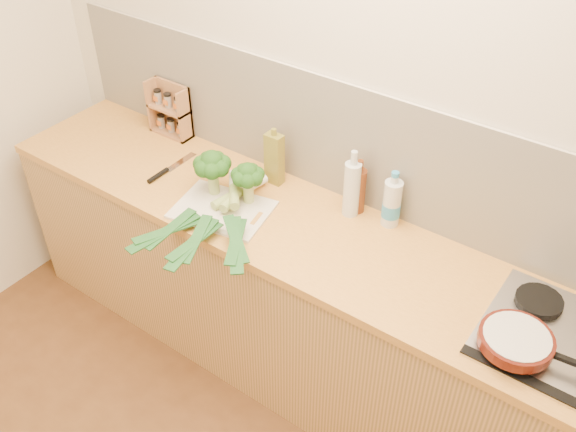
# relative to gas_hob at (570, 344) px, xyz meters

# --- Properties ---
(room_shell) EXTENTS (3.50, 3.50, 3.50)m
(room_shell) POSITION_rel_gas_hob_xyz_m (-1.02, 0.29, 0.26)
(room_shell) COLOR beige
(room_shell) RESTS_ON ground
(counter) EXTENTS (3.20, 0.62, 0.90)m
(counter) POSITION_rel_gas_hob_xyz_m (-1.02, 0.00, -0.46)
(counter) COLOR tan
(counter) RESTS_ON ground
(gas_hob) EXTENTS (0.58, 0.50, 0.04)m
(gas_hob) POSITION_rel_gas_hob_xyz_m (0.00, 0.00, 0.00)
(gas_hob) COLOR silver
(gas_hob) RESTS_ON counter
(chopping_board) EXTENTS (0.45, 0.37, 0.01)m
(chopping_board) POSITION_rel_gas_hob_xyz_m (-1.44, -0.11, -0.01)
(chopping_board) COLOR white
(chopping_board) RESTS_ON counter
(broccoli_left) EXTENTS (0.17, 0.17, 0.21)m
(broccoli_left) POSITION_rel_gas_hob_xyz_m (-1.55, -0.04, 0.14)
(broccoli_left) COLOR #AFC070
(broccoli_left) RESTS_ON chopping_board
(broccoli_right) EXTENTS (0.14, 0.15, 0.19)m
(broccoli_right) POSITION_rel_gas_hob_xyz_m (-1.38, 0.00, 0.13)
(broccoli_right) COLOR #AFC070
(broccoli_right) RESTS_ON chopping_board
(leek_front) EXTENTS (0.19, 0.72, 0.04)m
(leek_front) POSITION_rel_gas_hob_xyz_m (-1.46, -0.12, 0.02)
(leek_front) COLOR white
(leek_front) RESTS_ON chopping_board
(leek_mid) EXTENTS (0.19, 0.68, 0.04)m
(leek_mid) POSITION_rel_gas_hob_xyz_m (-1.40, -0.15, 0.04)
(leek_mid) COLOR white
(leek_mid) RESTS_ON chopping_board
(leek_back) EXTENTS (0.46, 0.53, 0.04)m
(leek_back) POSITION_rel_gas_hob_xyz_m (-1.35, -0.13, 0.06)
(leek_back) COLOR white
(leek_back) RESTS_ON chopping_board
(chefs_knife) EXTENTS (0.04, 0.31, 0.02)m
(chefs_knife) POSITION_rel_gas_hob_xyz_m (-1.84, -0.05, -0.01)
(chefs_knife) COLOR silver
(chefs_knife) RESTS_ON counter
(skillet) EXTENTS (0.36, 0.25, 0.04)m
(skillet) POSITION_rel_gas_hob_xyz_m (-0.15, -0.13, 0.05)
(skillet) COLOR #4C150C
(skillet) RESTS_ON gas_hob
(spice_rack) EXTENTS (0.23, 0.09, 0.27)m
(spice_rack) POSITION_rel_gas_hob_xyz_m (-2.06, 0.25, 0.10)
(spice_rack) COLOR #B17C4B
(spice_rack) RESTS_ON counter
(oil_tin) EXTENTS (0.08, 0.05, 0.28)m
(oil_tin) POSITION_rel_gas_hob_xyz_m (-1.39, 0.20, 0.11)
(oil_tin) COLOR olive
(oil_tin) RESTS_ON counter
(glass_bottle) EXTENTS (0.07, 0.07, 0.31)m
(glass_bottle) POSITION_rel_gas_hob_xyz_m (-0.99, 0.20, 0.12)
(glass_bottle) COLOR silver
(glass_bottle) RESTS_ON counter
(amber_bottle) EXTENTS (0.06, 0.06, 0.25)m
(amber_bottle) POSITION_rel_gas_hob_xyz_m (-0.97, 0.23, 0.09)
(amber_bottle) COLOR #5F2C12
(amber_bottle) RESTS_ON counter
(water_bottle) EXTENTS (0.08, 0.08, 0.24)m
(water_bottle) POSITION_rel_gas_hob_xyz_m (-0.82, 0.24, 0.08)
(water_bottle) COLOR silver
(water_bottle) RESTS_ON counter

